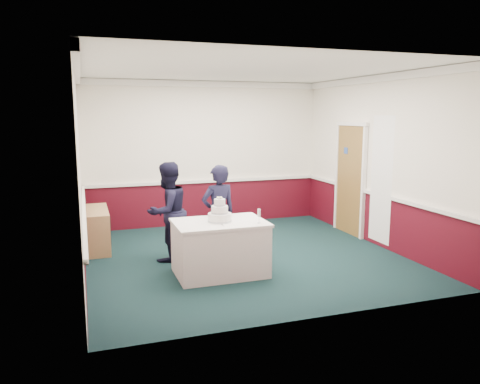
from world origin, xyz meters
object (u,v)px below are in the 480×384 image
object	(u,v)px
cake_table	(220,247)
person_woman	(218,214)
sideboard	(97,229)
champagne_flute	(259,214)
cake_knife	(222,224)
wedding_cake	(220,214)
person_man	(168,212)

from	to	relation	value
cake_table	person_woman	xyz separation A→B (m)	(0.13, 0.54, 0.38)
sideboard	champagne_flute	bearing A→B (deg)	-45.68
person_woman	cake_knife	bearing A→B (deg)	67.16
wedding_cake	cake_knife	distance (m)	0.23
cake_table	person_woman	world-z (taller)	person_woman
cake_table	wedding_cake	size ratio (longest dim) A/B	3.63
cake_table	cake_knife	bearing A→B (deg)	-98.53
wedding_cake	champagne_flute	size ratio (longest dim) A/B	1.78
sideboard	wedding_cake	bearing A→B (deg)	-49.32
wedding_cake	person_woman	size ratio (longest dim) A/B	0.23
person_man	person_woman	distance (m)	0.82
champagne_flute	person_man	world-z (taller)	person_man
wedding_cake	cake_table	bearing A→B (deg)	-90.00
cake_table	person_man	distance (m)	1.16
sideboard	person_woman	world-z (taller)	person_woman
cake_table	person_man	bearing A→B (deg)	122.90
person_woman	wedding_cake	bearing A→B (deg)	65.70
cake_table	cake_knife	xyz separation A→B (m)	(-0.03, -0.20, 0.39)
cake_knife	person_woman	bearing A→B (deg)	78.48
cake_table	champagne_flute	bearing A→B (deg)	-29.25
cake_knife	person_woman	world-z (taller)	person_woman
wedding_cake	champagne_flute	world-z (taller)	wedding_cake
wedding_cake	sideboard	bearing A→B (deg)	130.68
champagne_flute	person_man	xyz separation A→B (m)	(-1.09, 1.20, -0.14)
sideboard	champagne_flute	world-z (taller)	champagne_flute
person_man	cake_knife	bearing A→B (deg)	83.32
cake_knife	person_man	bearing A→B (deg)	117.79
sideboard	person_man	world-z (taller)	person_man
wedding_cake	person_man	world-z (taller)	person_man
champagne_flute	person_woman	bearing A→B (deg)	114.09
cake_table	person_woman	distance (m)	0.67
person_man	cake_table	bearing A→B (deg)	89.45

